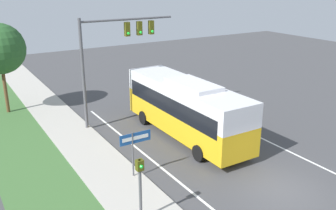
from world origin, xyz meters
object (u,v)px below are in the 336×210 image
at_px(bus, 186,106).
at_px(pedestrian_signal, 140,180).
at_px(signal_gantry, 114,47).
at_px(street_sign, 134,144).

height_order(bus, pedestrian_signal, bus).
bearing_deg(pedestrian_signal, bus, 44.40).
bearing_deg(bus, pedestrian_signal, -135.60).
distance_m(bus, signal_gantry, 6.01).
height_order(bus, signal_gantry, signal_gantry).
distance_m(pedestrian_signal, street_sign, 3.61).
xyz_separation_m(bus, signal_gantry, (-2.67, 4.32, 3.21)).
bearing_deg(pedestrian_signal, street_sign, 66.85).
distance_m(bus, street_sign, 5.76).
relative_size(signal_gantry, pedestrian_signal, 2.56).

